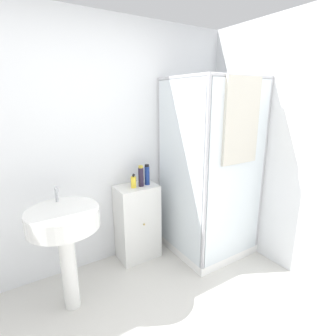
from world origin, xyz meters
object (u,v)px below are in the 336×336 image
soap_dispenser (133,182)px  shampoo_bottle_tall_black (141,176)px  shampoo_bottle_blue (147,175)px  sink (64,229)px

soap_dispenser → shampoo_bottle_tall_black: bearing=-1.3°
shampoo_bottle_blue → soap_dispenser: bearing=-176.3°
sink → shampoo_bottle_tall_black: (0.85, 0.32, 0.21)m
sink → soap_dispenser: size_ratio=6.93×
soap_dispenser → shampoo_bottle_tall_black: 0.10m
shampoo_bottle_tall_black → shampoo_bottle_blue: 0.08m
shampoo_bottle_tall_black → sink: bearing=-159.2°
soap_dispenser → shampoo_bottle_blue: (0.17, 0.01, 0.05)m
soap_dispenser → shampoo_bottle_tall_black: shampoo_bottle_tall_black is taller
sink → shampoo_bottle_tall_black: bearing=20.8°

